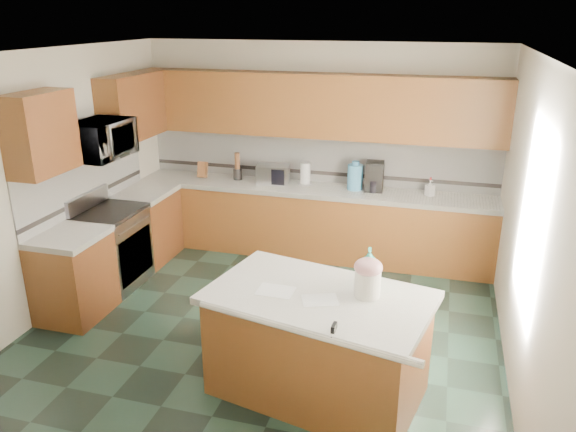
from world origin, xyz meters
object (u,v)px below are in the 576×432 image
(island_top, at_px, (319,297))
(treat_jar, at_px, (367,283))
(coffee_maker, at_px, (374,176))
(island_base, at_px, (318,347))
(knife_block, at_px, (203,170))
(soap_bottle_island, at_px, (369,266))
(toaster_oven, at_px, (273,174))

(island_top, height_order, treat_jar, treat_jar)
(treat_jar, xyz_separation_m, coffee_maker, (-0.32, 2.80, 0.08))
(island_base, xyz_separation_m, knife_block, (-2.26, 2.85, 0.60))
(knife_block, bearing_deg, soap_bottle_island, -50.44)
(island_top, bearing_deg, knife_block, 140.30)
(treat_jar, bearing_deg, island_base, -156.53)
(treat_jar, bearing_deg, coffee_maker, 107.89)
(toaster_oven, bearing_deg, coffee_maker, -8.93)
(soap_bottle_island, relative_size, toaster_oven, 0.77)
(toaster_oven, bearing_deg, island_base, -76.40)
(treat_jar, distance_m, coffee_maker, 2.82)
(island_top, distance_m, treat_jar, 0.40)
(knife_block, xyz_separation_m, toaster_oven, (1.00, 0.00, 0.01))
(soap_bottle_island, distance_m, knife_block, 3.67)
(island_top, height_order, coffee_maker, coffee_maker)
(island_top, height_order, soap_bottle_island, soap_bottle_island)
(soap_bottle_island, distance_m, toaster_oven, 3.04)
(treat_jar, relative_size, soap_bottle_island, 0.67)
(soap_bottle_island, bearing_deg, island_top, -144.53)
(knife_block, distance_m, coffee_maker, 2.31)
(island_base, bearing_deg, treat_jar, 24.00)
(soap_bottle_island, xyz_separation_m, toaster_oven, (-1.61, 2.57, -0.04))
(island_top, relative_size, coffee_maker, 4.74)
(treat_jar, bearing_deg, soap_bottle_island, 106.87)
(treat_jar, xyz_separation_m, toaster_oven, (-1.63, 2.77, 0.01))
(island_top, relative_size, toaster_oven, 4.19)
(island_base, distance_m, island_top, 0.46)
(island_top, xyz_separation_m, soap_bottle_island, (0.35, 0.28, 0.19))
(soap_bottle_island, bearing_deg, island_base, -144.53)
(treat_jar, distance_m, toaster_oven, 3.22)
(soap_bottle_island, distance_m, coffee_maker, 2.62)
(knife_block, height_order, toaster_oven, toaster_oven)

